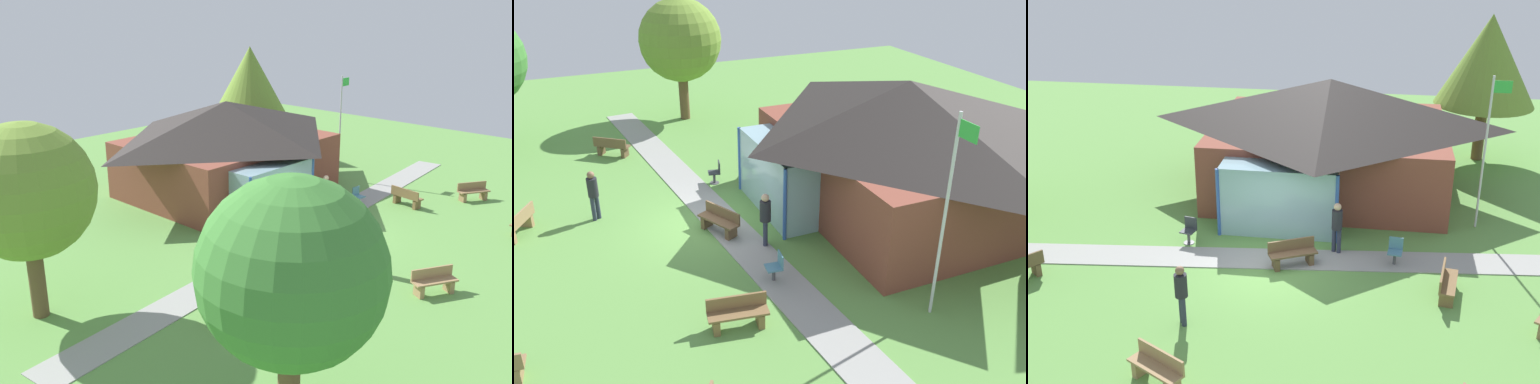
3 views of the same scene
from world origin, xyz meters
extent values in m
plane|color=#609947|center=(0.00, 0.00, 0.00)|extent=(44.00, 44.00, 0.00)
cube|color=brown|center=(1.18, 6.62, 1.34)|extent=(8.80, 6.93, 2.67)
pyramid|color=#2D2826|center=(1.18, 6.62, 3.54)|extent=(9.80, 7.93, 1.74)
cube|color=#8CB2BF|center=(-0.14, 2.55, 1.20)|extent=(3.96, 1.20, 2.41)
cylinder|color=#3359B2|center=(-2.12, 1.95, 1.20)|extent=(0.12, 0.12, 2.41)
cylinder|color=#3359B2|center=(1.84, 1.95, 1.20)|extent=(0.12, 0.12, 2.41)
cube|color=#999993|center=(0.00, 0.54, 0.01)|extent=(25.46, 3.84, 0.03)
cylinder|color=silver|center=(6.57, 3.89, 2.67)|extent=(0.08, 0.08, 5.34)
cube|color=green|center=(6.87, 3.89, 4.99)|extent=(0.60, 0.02, 0.40)
cube|color=brown|center=(0.64, 0.19, 0.45)|extent=(1.54, 1.05, 0.06)
cube|color=brown|center=(1.14, 0.43, 0.20)|extent=(0.32, 0.43, 0.39)
cube|color=brown|center=(0.15, -0.05, 0.20)|extent=(0.32, 0.43, 0.39)
cube|color=brown|center=(0.56, 0.36, 0.66)|extent=(1.38, 0.71, 0.36)
cube|color=olive|center=(7.99, -2.75, 0.45)|extent=(1.50, 1.17, 0.06)
cube|color=olive|center=(8.45, -3.04, 0.20)|extent=(0.35, 0.42, 0.39)
cube|color=olive|center=(7.52, -2.46, 0.20)|extent=(0.35, 0.42, 0.39)
cube|color=olive|center=(8.09, -2.59, 0.66)|extent=(1.30, 0.85, 0.36)
cube|color=brown|center=(5.24, -0.84, 0.45)|extent=(0.67, 1.55, 0.06)
cube|color=brown|center=(5.33, -0.30, 0.20)|extent=(0.42, 0.22, 0.39)
cube|color=brown|center=(5.16, -1.38, 0.20)|extent=(0.42, 0.22, 0.39)
cube|color=brown|center=(5.06, -0.81, 0.66)|extent=(0.30, 1.49, 0.36)
cube|color=#9E7A51|center=(-1.74, -5.70, 0.45)|extent=(1.52, 1.12, 0.06)
cube|color=#9E7A51|center=(-1.26, -5.97, 0.20)|extent=(0.34, 0.43, 0.39)
cube|color=#9E7A51|center=(-2.22, -5.43, 0.20)|extent=(0.34, 0.43, 0.39)
cube|color=#9E7A51|center=(-1.65, -5.54, 0.66)|extent=(1.34, 0.79, 0.36)
cube|color=brown|center=(-7.31, -1.88, 0.45)|extent=(1.27, 1.46, 0.06)
cube|color=brown|center=(-7.64, -2.31, 0.20)|extent=(0.41, 0.37, 0.39)
cube|color=brown|center=(-6.97, -1.44, 0.20)|extent=(0.41, 0.37, 0.39)
cube|color=brown|center=(-7.16, -2.00, 0.66)|extent=(0.97, 1.22, 0.36)
cube|color=#33383D|center=(-2.98, 1.22, 0.44)|extent=(0.52, 0.52, 0.04)
cube|color=#33383D|center=(-2.94, 1.42, 0.66)|extent=(0.44, 0.13, 0.40)
cylinder|color=#4C4C51|center=(-2.98, 1.22, 0.21)|extent=(0.10, 0.10, 0.42)
cylinder|color=#4C4C51|center=(-2.98, 1.22, 0.01)|extent=(0.36, 0.36, 0.02)
cube|color=teal|center=(3.75, 0.75, 0.44)|extent=(0.49, 0.49, 0.04)
cube|color=teal|center=(3.78, 0.95, 0.66)|extent=(0.44, 0.09, 0.40)
cylinder|color=#4C4C51|center=(3.75, 0.75, 0.21)|extent=(0.10, 0.10, 0.42)
cylinder|color=#4C4C51|center=(3.75, 0.75, 0.01)|extent=(0.36, 0.36, 0.02)
cylinder|color=#2D3347|center=(-1.87, -3.20, 0.42)|extent=(0.14, 0.14, 0.85)
cylinder|color=#2D3347|center=(-1.78, -3.35, 0.42)|extent=(0.14, 0.14, 0.85)
cylinder|color=#26262D|center=(-1.83, -3.28, 1.18)|extent=(0.34, 0.34, 0.65)
sphere|color=#846047|center=(-1.83, -3.28, 1.62)|extent=(0.24, 0.24, 0.24)
cylinder|color=#2D3347|center=(1.98, 1.24, 0.42)|extent=(0.14, 0.14, 0.85)
cylinder|color=#2D3347|center=(1.82, 1.31, 0.42)|extent=(0.14, 0.14, 0.85)
cylinder|color=#26262D|center=(1.90, 1.28, 1.18)|extent=(0.34, 0.34, 0.65)
sphere|color=#D8AD8C|center=(1.90, 1.28, 1.62)|extent=(0.24, 0.24, 0.24)
cylinder|color=brown|center=(7.46, 11.00, 1.26)|extent=(0.49, 0.49, 2.52)
cone|color=olive|center=(7.46, 11.00, 4.42)|extent=(4.24, 4.24, 3.81)
sphere|color=#3D7F33|center=(-9.91, -6.46, 3.93)|extent=(3.87, 3.87, 3.87)
cylinder|color=brown|center=(-10.90, 2.26, 1.21)|extent=(0.48, 0.48, 2.42)
sphere|color=olive|center=(-10.90, 2.26, 3.89)|extent=(3.91, 3.91, 3.91)
camera|label=1|loc=(-18.07, -13.06, 9.02)|focal=41.69mm
camera|label=2|loc=(15.47, -4.37, 9.03)|focal=39.04mm
camera|label=3|loc=(2.97, -17.17, 9.99)|focal=45.33mm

